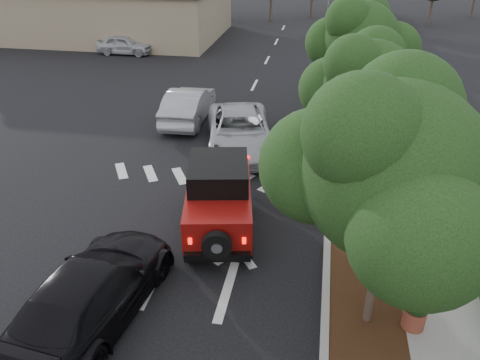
# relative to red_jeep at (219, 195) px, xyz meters

# --- Properties ---
(ground) EXTENTS (120.00, 120.00, 0.00)m
(ground) POSITION_rel_red_jeep_xyz_m (-1.16, -2.95, -1.14)
(ground) COLOR black
(ground) RESTS_ON ground
(curb) EXTENTS (0.20, 70.00, 0.15)m
(curb) POSITION_rel_red_jeep_xyz_m (3.44, 9.05, -1.07)
(curb) COLOR #9E9B93
(curb) RESTS_ON ground
(planting_strip) EXTENTS (1.80, 70.00, 0.12)m
(planting_strip) POSITION_rel_red_jeep_xyz_m (4.44, 9.05, -1.08)
(planting_strip) COLOR black
(planting_strip) RESTS_ON ground
(sidewalk) EXTENTS (2.00, 70.00, 0.12)m
(sidewalk) POSITION_rel_red_jeep_xyz_m (6.34, 9.05, -1.08)
(sidewalk) COLOR gray
(sidewalk) RESTS_ON ground
(hedge) EXTENTS (0.80, 70.00, 0.80)m
(hedge) POSITION_rel_red_jeep_xyz_m (7.74, 9.05, -0.74)
(hedge) COLOR black
(hedge) RESTS_ON ground
(commercial_building) EXTENTS (22.00, 12.00, 4.00)m
(commercial_building) POSITION_rel_red_jeep_xyz_m (-17.16, 27.05, 0.86)
(commercial_building) COLOR gray
(commercial_building) RESTS_ON ground
(transmission_tower) EXTENTS (7.00, 4.00, 28.00)m
(transmission_tower) POSITION_rel_red_jeep_xyz_m (4.84, 45.05, -1.14)
(transmission_tower) COLOR slate
(transmission_tower) RESTS_ON ground
(street_tree_near) EXTENTS (3.80, 3.80, 5.92)m
(street_tree_near) POSITION_rel_red_jeep_xyz_m (4.44, -3.45, -1.14)
(street_tree_near) COLOR black
(street_tree_near) RESTS_ON ground
(street_tree_mid) EXTENTS (3.20, 3.20, 5.32)m
(street_tree_mid) POSITION_rel_red_jeep_xyz_m (4.44, 3.55, -1.14)
(street_tree_mid) COLOR black
(street_tree_mid) RESTS_ON ground
(street_tree_far) EXTENTS (3.40, 3.40, 5.62)m
(street_tree_far) POSITION_rel_red_jeep_xyz_m (4.44, 10.05, -1.14)
(street_tree_far) COLOR black
(street_tree_far) RESTS_ON ground
(light_pole_a) EXTENTS (2.00, 0.22, 9.00)m
(light_pole_a) POSITION_rel_red_jeep_xyz_m (-7.66, 23.05, -1.14)
(light_pole_a) COLOR slate
(light_pole_a) RESTS_ON ground
(light_pole_b) EXTENTS (2.00, 0.22, 9.00)m
(light_pole_b) POSITION_rel_red_jeep_xyz_m (-8.66, 35.05, -1.14)
(light_pole_b) COLOR slate
(light_pole_b) RESTS_ON ground
(red_jeep) EXTENTS (2.66, 4.58, 2.25)m
(red_jeep) POSITION_rel_red_jeep_xyz_m (0.00, 0.00, 0.00)
(red_jeep) COLOR black
(red_jeep) RESTS_ON ground
(silver_suv_ahead) EXTENTS (4.01, 6.30, 1.62)m
(silver_suv_ahead) POSITION_rel_red_jeep_xyz_m (-0.44, 6.03, -0.33)
(silver_suv_ahead) COLOR #A9ADB1
(silver_suv_ahead) RESTS_ON ground
(black_suv_oncoming) EXTENTS (2.87, 5.74, 1.60)m
(black_suv_oncoming) POSITION_rel_red_jeep_xyz_m (-2.16, -4.38, -0.34)
(black_suv_oncoming) COLOR black
(black_suv_oncoming) RESTS_ON ground
(silver_sedan_oncoming) EXTENTS (1.90, 5.04, 1.64)m
(silver_sedan_oncoming) POSITION_rel_red_jeep_xyz_m (-3.48, 8.75, -0.32)
(silver_sedan_oncoming) COLOR #9B9DA2
(silver_sedan_oncoming) RESTS_ON ground
(parked_suv) EXTENTS (4.12, 1.71, 1.40)m
(parked_suv) POSITION_rel_red_jeep_xyz_m (-11.82, 20.91, -0.44)
(parked_suv) COLOR #B6B8BE
(parked_suv) RESTS_ON ground
(terracotta_planter) EXTENTS (0.67, 0.67, 1.16)m
(terracotta_planter) POSITION_rel_red_jeep_xyz_m (5.50, -3.49, -0.36)
(terracotta_planter) COLOR brown
(terracotta_planter) RESTS_ON ground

